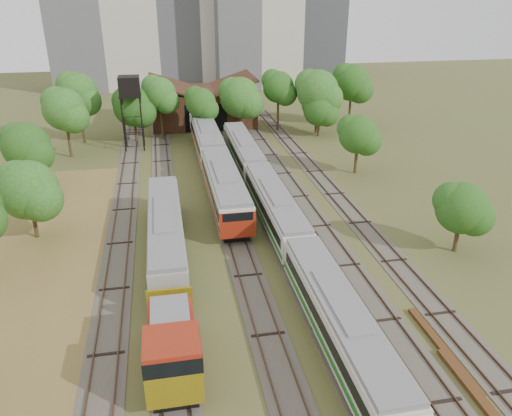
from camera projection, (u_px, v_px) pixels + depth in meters
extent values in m
plane|color=#475123|center=(312.00, 365.00, 29.30)|extent=(240.00, 240.00, 0.00)
cube|color=brown|center=(19.00, 319.00, 33.38)|extent=(14.00, 60.00, 0.04)
cube|color=#4C473D|center=(124.00, 210.00, 49.67)|extent=(2.60, 80.00, 0.06)
cube|color=#472D1E|center=(117.00, 209.00, 49.51)|extent=(0.08, 80.00, 0.14)
cube|color=#472D1E|center=(131.00, 208.00, 49.75)|extent=(0.08, 80.00, 0.14)
cube|color=#4C473D|center=(165.00, 207.00, 50.36)|extent=(2.60, 80.00, 0.06)
cube|color=#472D1E|center=(157.00, 206.00, 50.20)|extent=(0.08, 80.00, 0.14)
cube|color=#472D1E|center=(172.00, 205.00, 50.44)|extent=(0.08, 80.00, 0.14)
cube|color=#4C473D|center=(224.00, 202.00, 51.39)|extent=(2.60, 80.00, 0.06)
cube|color=#472D1E|center=(217.00, 202.00, 51.23)|extent=(0.08, 80.00, 0.14)
cube|color=#472D1E|center=(230.00, 201.00, 51.47)|extent=(0.08, 80.00, 0.14)
cube|color=#4C473D|center=(262.00, 199.00, 52.08)|extent=(2.60, 80.00, 0.06)
cube|color=#472D1E|center=(255.00, 199.00, 51.92)|extent=(0.08, 80.00, 0.14)
cube|color=#472D1E|center=(268.00, 198.00, 52.16)|extent=(0.08, 80.00, 0.14)
cube|color=#4C473D|center=(299.00, 197.00, 52.76)|extent=(2.60, 80.00, 0.06)
cube|color=#472D1E|center=(292.00, 196.00, 52.60)|extent=(0.08, 80.00, 0.14)
cube|color=#472D1E|center=(305.00, 195.00, 52.85)|extent=(0.08, 80.00, 0.14)
cube|color=#4C473D|center=(335.00, 194.00, 53.45)|extent=(2.60, 80.00, 0.06)
cube|color=#472D1E|center=(328.00, 194.00, 53.29)|extent=(0.08, 80.00, 0.14)
cube|color=#472D1E|center=(341.00, 193.00, 53.54)|extent=(0.08, 80.00, 0.14)
cube|color=black|center=(225.00, 203.00, 50.17)|extent=(2.31, 15.64, 0.84)
cube|color=silver|center=(225.00, 187.00, 49.46)|extent=(3.04, 17.00, 2.62)
cube|color=black|center=(224.00, 184.00, 49.34)|extent=(3.10, 15.64, 0.89)
cube|color=slate|center=(224.00, 173.00, 48.86)|extent=(2.80, 16.66, 0.38)
cube|color=maroon|center=(225.00, 194.00, 49.76)|extent=(3.10, 16.66, 0.47)
cube|color=maroon|center=(238.00, 225.00, 41.93)|extent=(3.08, 0.25, 2.36)
cube|color=black|center=(208.00, 152.00, 65.87)|extent=(2.31, 15.64, 0.84)
cube|color=silver|center=(207.00, 139.00, 65.17)|extent=(3.04, 17.00, 2.62)
cube|color=black|center=(207.00, 137.00, 65.04)|extent=(3.10, 15.64, 0.89)
cube|color=slate|center=(207.00, 128.00, 64.56)|extent=(2.80, 16.66, 0.38)
cube|color=maroon|center=(207.00, 144.00, 65.47)|extent=(3.10, 16.66, 0.47)
cube|color=black|center=(338.00, 341.00, 30.71)|extent=(2.02, 15.64, 0.73)
cube|color=silver|center=(339.00, 321.00, 30.09)|extent=(2.66, 17.00, 2.30)
cube|color=black|center=(340.00, 317.00, 29.98)|extent=(2.72, 15.64, 0.78)
cube|color=slate|center=(341.00, 303.00, 29.56)|extent=(2.45, 16.66, 0.33)
cube|color=#1A6A22|center=(339.00, 330.00, 30.36)|extent=(2.72, 16.66, 0.41)
cube|color=black|center=(275.00, 221.00, 46.42)|extent=(2.02, 15.64, 0.73)
cube|color=silver|center=(275.00, 206.00, 45.80)|extent=(2.66, 17.00, 2.30)
cube|color=black|center=(275.00, 204.00, 45.69)|extent=(2.72, 15.64, 0.78)
cube|color=slate|center=(275.00, 193.00, 45.27)|extent=(2.45, 16.66, 0.33)
cube|color=#1A6A22|center=(275.00, 213.00, 46.06)|extent=(2.72, 16.66, 0.41)
cube|color=black|center=(244.00, 162.00, 62.12)|extent=(2.02, 15.64, 0.73)
cube|color=silver|center=(243.00, 150.00, 61.51)|extent=(2.66, 17.00, 2.30)
cube|color=black|center=(243.00, 148.00, 61.40)|extent=(2.72, 15.64, 0.78)
cube|color=slate|center=(243.00, 140.00, 60.98)|extent=(2.45, 16.66, 0.33)
cube|color=#1A6A22|center=(243.00, 155.00, 61.77)|extent=(2.72, 16.66, 0.41)
cube|color=black|center=(196.00, 119.00, 82.48)|extent=(2.24, 14.72, 0.82)
cube|color=silver|center=(196.00, 108.00, 81.80)|extent=(2.96, 16.00, 2.55)
cube|color=black|center=(196.00, 107.00, 81.68)|extent=(3.02, 14.72, 0.87)
cube|color=slate|center=(195.00, 100.00, 81.21)|extent=(2.72, 15.68, 0.37)
cube|color=#1A6A22|center=(196.00, 113.00, 82.09)|extent=(3.02, 15.68, 0.46)
cube|color=silver|center=(200.00, 121.00, 74.72)|extent=(3.00, 0.25, 2.29)
cube|color=black|center=(174.00, 358.00, 29.14)|extent=(2.39, 7.20, 0.98)
cube|color=maroon|center=(171.00, 331.00, 29.33)|extent=(2.72, 4.40, 1.63)
cube|color=maroon|center=(173.00, 362.00, 26.01)|extent=(2.93, 2.83, 2.93)
cube|color=black|center=(172.00, 351.00, 25.72)|extent=(2.99, 2.88, 0.98)
cube|color=gold|center=(175.00, 391.00, 25.08)|extent=(2.93, 0.20, 1.96)
cube|color=gold|center=(170.00, 302.00, 32.17)|extent=(2.93, 0.20, 1.96)
cube|color=slate|center=(170.00, 314.00, 27.88)|extent=(2.17, 3.60, 0.22)
cube|color=black|center=(167.00, 247.00, 41.75)|extent=(2.08, 16.56, 0.76)
cube|color=gray|center=(166.00, 231.00, 41.11)|extent=(2.75, 18.00, 2.37)
cube|color=black|center=(165.00, 228.00, 41.00)|extent=(2.81, 16.56, 0.81)
cube|color=slate|center=(164.00, 216.00, 40.56)|extent=(2.53, 17.64, 0.34)
cylinder|color=black|center=(123.00, 126.00, 65.75)|extent=(0.18, 0.18, 7.15)
cylinder|color=black|center=(142.00, 125.00, 66.17)|extent=(0.18, 0.18, 7.15)
cylinder|color=black|center=(124.00, 121.00, 67.92)|extent=(0.18, 0.18, 7.15)
cylinder|color=black|center=(142.00, 121.00, 68.33)|extent=(0.18, 0.18, 7.15)
cube|color=black|center=(130.00, 96.00, 65.55)|extent=(2.82, 2.82, 0.20)
cube|color=black|center=(129.00, 86.00, 65.02)|extent=(2.68, 2.68, 2.41)
cube|color=brown|center=(486.00, 406.00, 26.22)|extent=(0.59, 8.91, 0.30)
cube|color=brown|center=(442.00, 348.00, 30.49)|extent=(0.50, 8.05, 0.26)
cube|color=#381B14|center=(203.00, 107.00, 80.08)|extent=(16.00, 11.00, 5.50)
cube|color=#381B14|center=(176.00, 86.00, 78.03)|extent=(8.45, 11.55, 2.96)
cube|color=#381B14|center=(227.00, 85.00, 79.40)|extent=(8.45, 11.55, 2.96)
cube|color=black|center=(206.00, 118.00, 75.41)|extent=(6.40, 0.15, 4.12)
cylinder|color=#382616|center=(34.00, 219.00, 43.58)|extent=(0.36, 0.36, 3.55)
sphere|color=#215115|center=(28.00, 190.00, 42.47)|extent=(5.12, 5.12, 5.12)
cylinder|color=#382616|center=(32.00, 174.00, 53.26)|extent=(0.36, 0.36, 4.01)
sphere|color=#215115|center=(26.00, 147.00, 52.00)|extent=(4.95, 4.95, 4.95)
cylinder|color=#382616|center=(69.00, 139.00, 64.22)|extent=(0.36, 0.36, 4.92)
sphere|color=#215115|center=(64.00, 109.00, 62.68)|extent=(5.36, 5.36, 5.36)
cylinder|color=#382616|center=(82.00, 123.00, 70.33)|extent=(0.36, 0.36, 5.48)
sphere|color=#215115|center=(78.00, 93.00, 68.61)|extent=(5.50, 5.50, 5.50)
cylinder|color=#382616|center=(135.00, 128.00, 70.77)|extent=(0.36, 0.36, 3.96)
sphere|color=#215115|center=(133.00, 107.00, 69.53)|extent=(5.53, 5.53, 5.53)
cylinder|color=#382616|center=(162.00, 122.00, 71.90)|extent=(0.36, 0.36, 5.14)
sphere|color=#215115|center=(159.00, 94.00, 70.29)|extent=(4.74, 4.74, 4.74)
cylinder|color=#382616|center=(202.00, 127.00, 70.50)|extent=(0.36, 0.36, 4.42)
sphere|color=#215115|center=(201.00, 103.00, 69.11)|extent=(4.21, 4.21, 4.21)
cylinder|color=#382616|center=(240.00, 120.00, 74.43)|extent=(0.36, 0.36, 4.32)
sphere|color=#215115|center=(240.00, 98.00, 73.08)|extent=(5.91, 5.91, 5.91)
cylinder|color=#382616|center=(278.00, 114.00, 76.30)|extent=(0.36, 0.36, 5.20)
sphere|color=#215115|center=(278.00, 87.00, 74.67)|extent=(4.69, 4.69, 4.69)
cylinder|color=#382616|center=(316.00, 117.00, 74.76)|extent=(0.36, 0.36, 5.00)
sphere|color=#215115|center=(318.00, 91.00, 73.19)|extent=(6.18, 6.18, 6.18)
cylinder|color=#382616|center=(350.00, 109.00, 78.93)|extent=(0.36, 0.36, 5.30)
sphere|color=#215115|center=(352.00, 83.00, 77.27)|extent=(5.59, 5.59, 5.59)
cylinder|color=#382616|center=(457.00, 235.00, 41.34)|extent=(0.36, 0.36, 3.10)
sphere|color=#215115|center=(462.00, 208.00, 40.37)|extent=(4.23, 4.23, 4.23)
cylinder|color=#382616|center=(356.00, 158.00, 58.82)|extent=(0.36, 0.36, 3.71)
sphere|color=#215115|center=(358.00, 135.00, 57.66)|extent=(4.48, 4.48, 4.48)
cylinder|color=#382616|center=(319.00, 126.00, 73.89)|extent=(0.36, 0.36, 3.04)
sphere|color=#215115|center=(319.00, 110.00, 72.93)|extent=(4.73, 4.73, 4.73)
cube|color=#3F4146|center=(318.00, 14.00, 128.20)|extent=(12.00, 12.00, 28.00)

